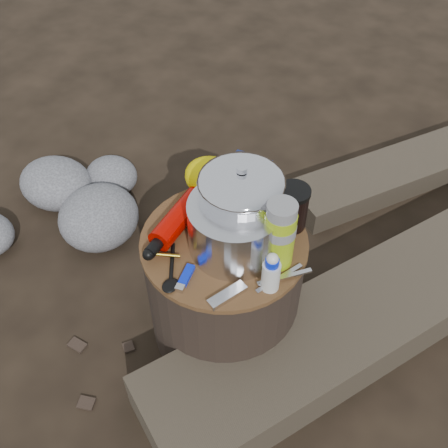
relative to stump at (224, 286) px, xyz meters
The scene contains 17 objects.
ground 0.21m from the stump, ahead, with size 60.00×60.00×0.00m, color black.
stump is the anchor object (origin of this frame).
rock_ring 0.79m from the stump, behind, with size 0.48×1.05×0.21m, color slate, non-canonical shape.
log_main 0.64m from the stump, 36.08° to the left, with size 0.32×1.89×0.16m, color #3C3328.
log_small 1.12m from the stump, 70.60° to the left, with size 0.22×1.19×0.10m, color #3C3328.
foil_windscreen 0.28m from the stump, ahead, with size 0.24×0.24×0.15m, color silver.
camping_pot 0.32m from the stump, 65.16° to the left, with size 0.22×0.22×0.22m, color silver.
fuel_bottle 0.28m from the stump, behind, with size 0.06×0.27×0.06m, color #BF0700, non-canonical shape.
thermos 0.34m from the stump, ahead, with size 0.08×0.08×0.20m, color #95B613.
travel_mug 0.33m from the stump, 46.25° to the left, with size 0.09×0.09×0.13m, color black.
stuff_sack 0.33m from the stump, 128.63° to the left, with size 0.16×0.13×0.11m, color #F4D900.
food_pouch 0.34m from the stump, 94.79° to the left, with size 0.11×0.02×0.14m, color #0F1B4B.
lighter 0.27m from the stump, 98.79° to the right, with size 0.02×0.08×0.02m, color #0821D3.
multitool 0.29m from the stump, 59.24° to the right, with size 0.03×0.10×0.01m, color silver.
pot_grabber 0.29m from the stump, 15.08° to the right, with size 0.04×0.15×0.01m, color silver, non-canonical shape.
spork 0.27m from the stump, 119.56° to the right, with size 0.03×0.15×0.01m, color black, non-canonical shape.
squeeze_bottle 0.33m from the stump, 25.27° to the right, with size 0.05×0.05×0.11m, color silver.
Camera 1 is at (0.45, -0.83, 1.49)m, focal length 42.44 mm.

